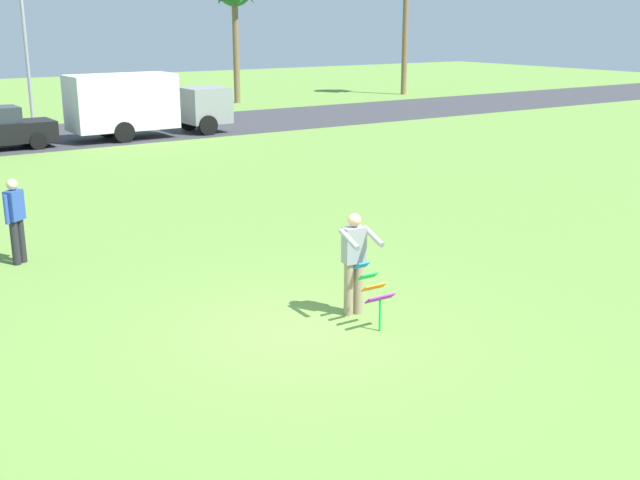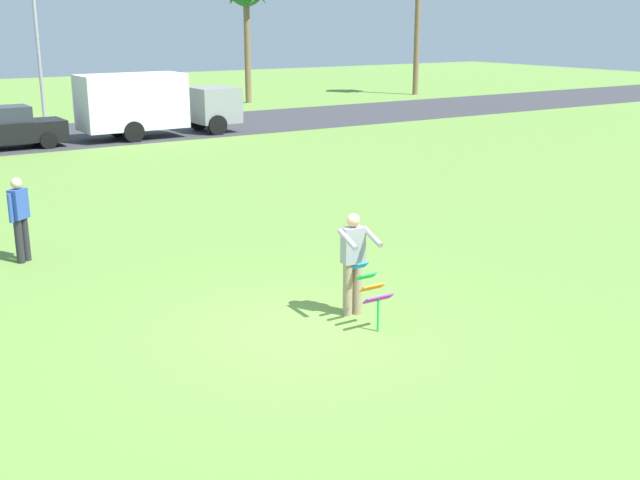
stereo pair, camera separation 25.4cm
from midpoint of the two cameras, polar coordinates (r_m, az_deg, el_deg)
name	(u,v)px [view 2 (the right image)]	position (r m, az deg, el deg)	size (l,w,h in m)	color
ground_plane	(300,331)	(12.46, -0.89, -6.65)	(120.00, 120.00, 0.00)	olive
person_kite_flyer	(353,260)	(12.85, 3.01, -1.47)	(0.61, 0.70, 1.73)	gray
kite_held	(372,289)	(12.41, 4.39, -3.53)	(0.51, 0.63, 1.02)	blue
parked_car_black	(5,129)	(32.13, -21.63, 7.52)	(4.21, 1.86, 1.60)	black
parked_truck_grey_van	(151,103)	(33.64, -11.92, 9.69)	(6.74, 2.21, 2.62)	gray
streetlight_pole	(36,36)	(39.45, -19.70, 13.74)	(0.24, 1.65, 7.00)	#9E9EA3
person_walker_near	(20,217)	(16.78, -20.52, 1.57)	(0.47, 0.39, 1.73)	#26262B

